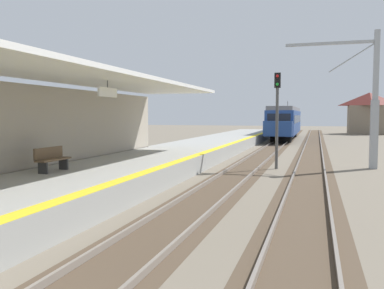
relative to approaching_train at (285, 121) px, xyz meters
name	(u,v)px	position (x,y,z in m)	size (l,w,h in m)	color
station_platform	(147,165)	(-4.40, -31.95, -1.73)	(5.00, 80.00, 0.91)	#999993
station_building_with_canopy	(28,123)	(-6.20, -38.37, 0.48)	(4.85, 24.00, 4.43)	#4C4C4C
track_pair_nearest_platform	(247,167)	(0.00, -27.95, -2.13)	(2.34, 120.00, 0.16)	#4C3D2D
track_pair_middle	(310,169)	(3.40, -27.95, -2.13)	(2.34, 120.00, 0.16)	#4C3D2D
approaching_train	(285,121)	(0.00, 0.00, 0.00)	(2.93, 19.60, 4.76)	navy
rail_signal_post	(277,110)	(1.61, -28.14, 1.02)	(0.32, 0.34, 5.20)	#4C4C4C
catenary_pylon_far_side	(369,103)	(6.37, -26.46, 1.43)	(5.00, 0.40, 7.50)	#9EA3A8
platform_bench	(52,158)	(-5.44, -38.11, -0.80)	(0.45, 1.60, 0.88)	brown
distant_trackside_house	(369,112)	(11.38, 17.68, 1.16)	(6.60, 5.28, 6.40)	#7F705B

